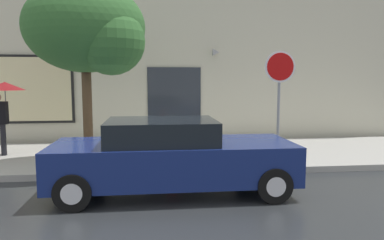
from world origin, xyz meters
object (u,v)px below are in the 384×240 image
fire_hydrant (172,145)px  pedestrian_with_umbrella (2,97)px  stop_sign (279,84)px  parked_car (171,157)px  street_tree (90,31)px

fire_hydrant → pedestrian_with_umbrella: size_ratio=0.40×
fire_hydrant → stop_sign: stop_sign is taller
parked_car → stop_sign: 3.46m
fire_hydrant → stop_sign: size_ratio=0.29×
fire_hydrant → stop_sign: 3.05m
parked_car → fire_hydrant: size_ratio=5.79×
pedestrian_with_umbrella → street_tree: (2.52, -1.20, 1.60)m
street_tree → stop_sign: bearing=-5.3°
fire_hydrant → stop_sign: bearing=-12.3°
parked_car → pedestrian_with_umbrella: 5.50m
street_tree → parked_car: bearing=-49.3°
fire_hydrant → pedestrian_with_umbrella: bearing=166.6°
parked_car → pedestrian_with_umbrella: size_ratio=2.31×
pedestrian_with_umbrella → stop_sign: 7.21m
fire_hydrant → street_tree: (-1.93, -0.14, 2.80)m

